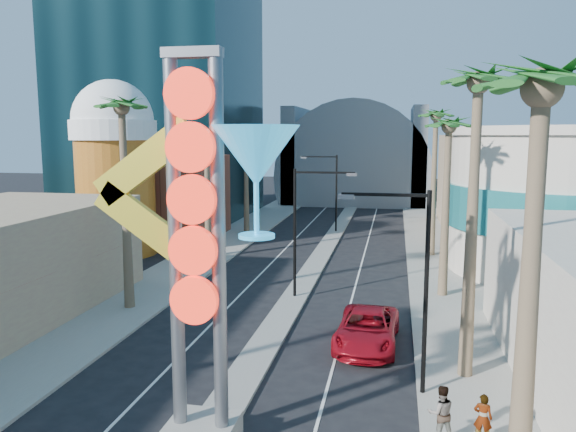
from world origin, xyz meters
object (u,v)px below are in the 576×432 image
at_px(neon_sign, 222,225).
at_px(pedestrian_a, 483,418).
at_px(red_pickup, 367,329).
at_px(pedestrian_b, 441,413).

distance_m(neon_sign, pedestrian_a, 10.46).
bearing_deg(red_pickup, neon_sign, -109.52).
height_order(red_pickup, pedestrian_a, pedestrian_a).
bearing_deg(neon_sign, pedestrian_a, 12.32).
distance_m(neon_sign, red_pickup, 12.46).
bearing_deg(pedestrian_a, red_pickup, -49.43).
bearing_deg(pedestrian_b, pedestrian_a, 173.71).
relative_size(red_pickup, pedestrian_b, 3.32).
height_order(pedestrian_a, pedestrian_b, pedestrian_b).
height_order(red_pickup, pedestrian_b, pedestrian_b).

